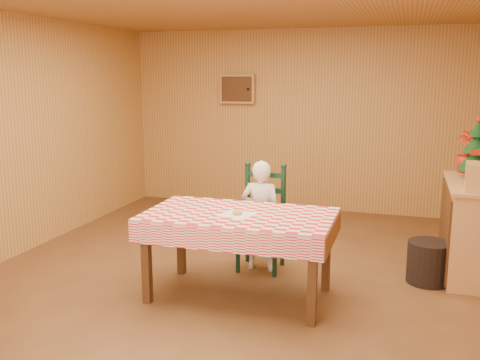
# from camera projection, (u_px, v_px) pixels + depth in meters

# --- Properties ---
(ground) EXTENTS (6.00, 6.00, 0.00)m
(ground) POSITION_uv_depth(u_px,v_px,m) (234.00, 279.00, 5.20)
(ground) COLOR brown
(ground) RESTS_ON ground
(cabin_walls) EXTENTS (5.10, 6.05, 2.65)m
(cabin_walls) POSITION_uv_depth(u_px,v_px,m) (250.00, 88.00, 5.34)
(cabin_walls) COLOR #C58F47
(cabin_walls) RESTS_ON ground
(dining_table) EXTENTS (1.66, 0.96, 0.77)m
(dining_table) POSITION_uv_depth(u_px,v_px,m) (239.00, 222.00, 4.67)
(dining_table) COLOR #4F2C15
(dining_table) RESTS_ON ground
(ladder_chair) EXTENTS (0.44, 0.40, 1.08)m
(ladder_chair) POSITION_uv_depth(u_px,v_px,m) (262.00, 220.00, 5.45)
(ladder_chair) COLOR black
(ladder_chair) RESTS_ON ground
(seated_child) EXTENTS (0.41, 0.27, 1.12)m
(seated_child) POSITION_uv_depth(u_px,v_px,m) (261.00, 216.00, 5.38)
(seated_child) COLOR white
(seated_child) RESTS_ON ground
(napkin) EXTENTS (0.30, 0.30, 0.00)m
(napkin) POSITION_uv_depth(u_px,v_px,m) (237.00, 214.00, 4.61)
(napkin) COLOR white
(napkin) RESTS_ON dining_table
(donut) EXTENTS (0.10, 0.10, 0.03)m
(donut) POSITION_uv_depth(u_px,v_px,m) (237.00, 213.00, 4.61)
(donut) COLOR gold
(donut) RESTS_ON napkin
(shelf_unit) EXTENTS (0.54, 1.24, 0.93)m
(shelf_unit) POSITION_uv_depth(u_px,v_px,m) (472.00, 228.00, 5.28)
(shelf_unit) COLOR tan
(shelf_unit) RESTS_ON ground
(christmas_tree) EXTENTS (0.34, 0.34, 0.62)m
(christmas_tree) POSITION_uv_depth(u_px,v_px,m) (476.00, 150.00, 5.36)
(christmas_tree) COLOR #4F2C15
(christmas_tree) RESTS_ON shelf_unit
(flower_arrangement) EXTENTS (0.32, 0.32, 0.45)m
(flower_arrangement) POSITION_uv_depth(u_px,v_px,m) (468.00, 152.00, 5.67)
(flower_arrangement) COLOR #AF2110
(flower_arrangement) RESTS_ON shelf_unit
(storage_bin) EXTENTS (0.41, 0.41, 0.40)m
(storage_bin) POSITION_uv_depth(u_px,v_px,m) (429.00, 262.00, 5.09)
(storage_bin) COLOR black
(storage_bin) RESTS_ON ground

